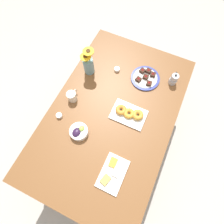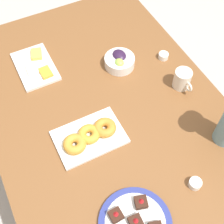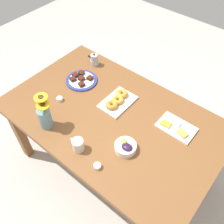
% 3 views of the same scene
% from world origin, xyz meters
% --- Properties ---
extents(ground_plane, '(6.00, 6.00, 0.00)m').
position_xyz_m(ground_plane, '(0.00, 0.00, 0.00)').
color(ground_plane, '#B7B2A8').
extents(dining_table, '(1.60, 1.00, 0.74)m').
position_xyz_m(dining_table, '(0.00, 0.00, 0.65)').
color(dining_table, brown).
rests_on(dining_table, ground_plane).
extents(coffee_mug, '(0.11, 0.08, 0.09)m').
position_xyz_m(coffee_mug, '(-0.01, 0.36, 0.79)').
color(coffee_mug, silver).
rests_on(coffee_mug, dining_table).
extents(grape_bowl, '(0.14, 0.14, 0.07)m').
position_xyz_m(grape_bowl, '(-0.25, 0.17, 0.77)').
color(grape_bowl, white).
rests_on(grape_bowl, dining_table).
extents(cheese_platter, '(0.26, 0.17, 0.03)m').
position_xyz_m(cheese_platter, '(-0.42, -0.20, 0.75)').
color(cheese_platter, white).
rests_on(cheese_platter, dining_table).
extents(croissant_platter, '(0.19, 0.28, 0.05)m').
position_xyz_m(croissant_platter, '(0.05, -0.13, 0.76)').
color(croissant_platter, white).
rests_on(croissant_platter, dining_table).
extents(jam_cup_honey, '(0.05, 0.05, 0.03)m').
position_xyz_m(jam_cup_honey, '(0.41, 0.14, 0.76)').
color(jam_cup_honey, white).
rests_on(jam_cup_honey, dining_table).
extents(jam_cup_berry, '(0.05, 0.05, 0.03)m').
position_xyz_m(jam_cup_berry, '(-0.20, 0.38, 0.76)').
color(jam_cup_berry, white).
rests_on(jam_cup_berry, dining_table).
extents(dessert_plate, '(0.26, 0.26, 0.05)m').
position_xyz_m(dessert_plate, '(0.44, -0.13, 0.75)').
color(dessert_plate, navy).
rests_on(dessert_plate, dining_table).
extents(flower_vase, '(0.12, 0.11, 0.27)m').
position_xyz_m(flower_vase, '(0.30, 0.36, 0.84)').
color(flower_vase, '#6B939E').
rests_on(flower_vase, dining_table).
extents(moka_pot, '(0.11, 0.07, 0.12)m').
position_xyz_m(moka_pot, '(0.50, -0.36, 0.79)').
color(moka_pot, '#B7B7BC').
rests_on(moka_pot, dining_table).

